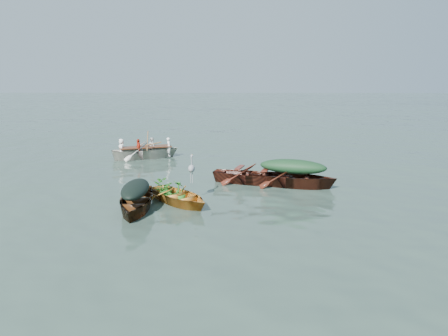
% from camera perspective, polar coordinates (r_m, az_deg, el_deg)
% --- Properties ---
extents(ground, '(140.00, 140.00, 0.00)m').
position_cam_1_polar(ground, '(12.96, -2.85, -5.90)').
color(ground, '#354B40').
rests_on(ground, ground).
extents(yellow_dinghy, '(3.19, 3.31, 0.87)m').
position_cam_1_polar(yellow_dinghy, '(13.91, -5.88, -4.63)').
color(yellow_dinghy, orange).
rests_on(yellow_dinghy, ground).
extents(dark_covered_boat, '(1.60, 3.88, 0.96)m').
position_cam_1_polar(dark_covered_boat, '(13.50, -11.39, -5.37)').
color(dark_covered_boat, '#43270F').
rests_on(dark_covered_boat, ground).
extents(green_tarp_boat, '(4.57, 2.53, 1.02)m').
position_cam_1_polar(green_tarp_boat, '(16.01, 8.91, -2.41)').
color(green_tarp_boat, '#481E10').
rests_on(green_tarp_boat, ground).
extents(open_wooden_boat, '(4.38, 2.48, 0.96)m').
position_cam_1_polar(open_wooden_boat, '(16.28, 3.76, -2.03)').
color(open_wooden_boat, maroon).
rests_on(open_wooden_boat, ground).
extents(rowed_boat, '(4.61, 2.70, 1.06)m').
position_cam_1_polar(rowed_boat, '(21.20, -10.16, 1.25)').
color(rowed_boat, beige).
rests_on(rowed_boat, ground).
extents(dark_tarp_cover, '(0.88, 2.13, 0.40)m').
position_cam_1_polar(dark_tarp_cover, '(13.31, -11.51, -2.58)').
color(dark_tarp_cover, black).
rests_on(dark_tarp_cover, dark_covered_boat).
extents(green_tarp_cover, '(2.51, 1.39, 0.52)m').
position_cam_1_polar(green_tarp_cover, '(15.83, 9.00, 0.28)').
color(green_tarp_cover, '#153417').
rests_on(green_tarp_cover, green_tarp_boat).
extents(thwart_benches, '(2.23, 1.37, 0.04)m').
position_cam_1_polar(thwart_benches, '(16.16, 3.78, -0.31)').
color(thwart_benches, '#551C13').
rests_on(thwart_benches, open_wooden_boat).
extents(heron, '(0.48, 0.48, 0.92)m').
position_cam_1_polar(heron, '(14.03, -4.26, -0.67)').
color(heron, '#989CA1').
rests_on(heron, yellow_dinghy).
extents(dinghy_weeds, '(1.12, 1.14, 0.60)m').
position_cam_1_polar(dinghy_weeds, '(14.17, -7.16, -1.27)').
color(dinghy_weeds, '#25661A').
rests_on(dinghy_weeds, yellow_dinghy).
extents(rowers, '(3.31, 2.14, 0.76)m').
position_cam_1_polar(rowers, '(21.04, -10.26, 3.68)').
color(rowers, white).
rests_on(rowers, rowed_boat).
extents(oars, '(1.42, 2.65, 0.06)m').
position_cam_1_polar(oars, '(21.10, -10.22, 2.74)').
color(oars, brown).
rests_on(oars, rowed_boat).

